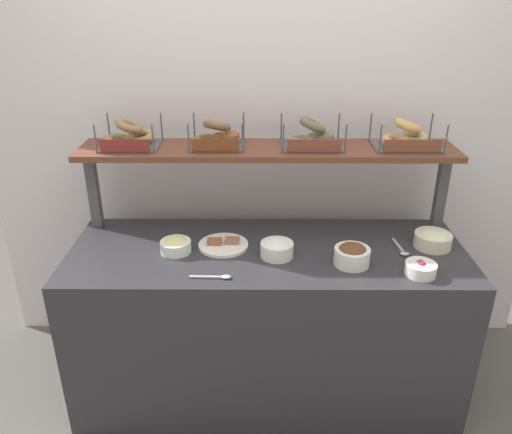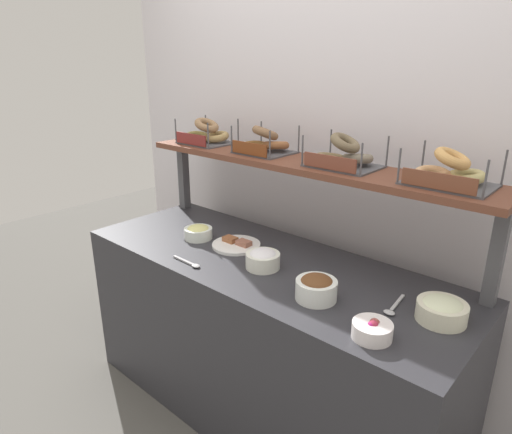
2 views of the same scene
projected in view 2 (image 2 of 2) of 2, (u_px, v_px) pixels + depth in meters
name	position (u px, v px, depth m)	size (l,w,h in m)	color
ground_plane	(263.00, 406.00, 2.36)	(8.00, 8.00, 0.00)	#595651
back_wall	(333.00, 167.00, 2.35)	(3.11, 0.06, 2.40)	silver
deli_counter	(264.00, 338.00, 2.22)	(1.91, 0.70, 0.85)	#2D2D33
shelf_riser_left	(184.00, 177.00, 2.77)	(0.05, 0.05, 0.40)	#4C4C51
shelf_riser_right	(497.00, 256.00, 1.64)	(0.05, 0.05, 0.40)	#4C4C51
upper_shelf	(302.00, 164.00, 2.13)	(1.87, 0.32, 0.03)	brown
bowl_chocolate_spread	(316.00, 287.00, 1.73)	(0.16, 0.16, 0.10)	white
bowl_beet_salad	(372.00, 330.00, 1.49)	(0.14, 0.14, 0.07)	white
bowl_egg_salad	(198.00, 232.00, 2.33)	(0.15, 0.15, 0.07)	white
bowl_cream_cheese	(263.00, 259.00, 2.00)	(0.15, 0.15, 0.09)	white
bowl_potato_salad	(442.00, 310.00, 1.59)	(0.18, 0.18, 0.09)	silver
serving_plate_white	(236.00, 244.00, 2.24)	(0.24, 0.24, 0.04)	white
serving_spoon_near_plate	(393.00, 308.00, 1.67)	(0.05, 0.18, 0.01)	#B7B7BC
serving_spoon_by_edge	(190.00, 263.00, 2.04)	(0.18, 0.03, 0.01)	#B7B7BC
bagel_basket_everything	(206.00, 135.00, 2.54)	(0.28, 0.25, 0.15)	#4C4C51
bagel_basket_cinnamon_raisin	(265.00, 144.00, 2.28)	(0.28, 0.26, 0.15)	#4C4C51
bagel_basket_poppy	(344.00, 156.00, 1.98)	(0.30, 0.26, 0.16)	#4C4C51
bagel_basket_sesame	(449.00, 173.00, 1.69)	(0.32, 0.26, 0.15)	#4C4C51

